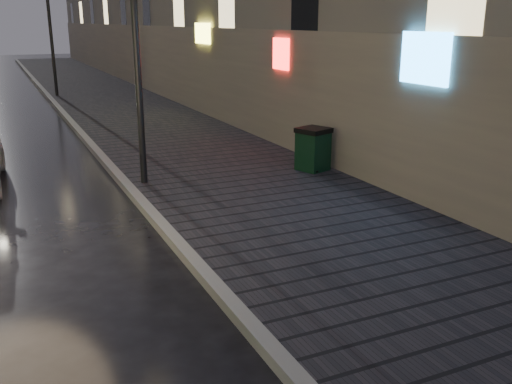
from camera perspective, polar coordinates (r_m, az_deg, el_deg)
ground at (r=6.57m, az=-13.95°, el=-15.32°), size 120.00×120.00×0.00m
sidewalk at (r=27.16m, az=-14.69°, el=9.16°), size 4.60×58.00×0.15m
curb at (r=26.85m, az=-19.77°, el=8.64°), size 0.20×58.00×0.15m
lamp_near at (r=11.85m, az=-12.03°, el=16.70°), size 0.36×0.36×5.28m
lamp_far at (r=27.66m, az=-19.96°, el=15.95°), size 0.36×0.36×5.28m
trash_bin at (r=13.03m, az=5.72°, el=4.33°), size 0.81×0.81×0.97m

